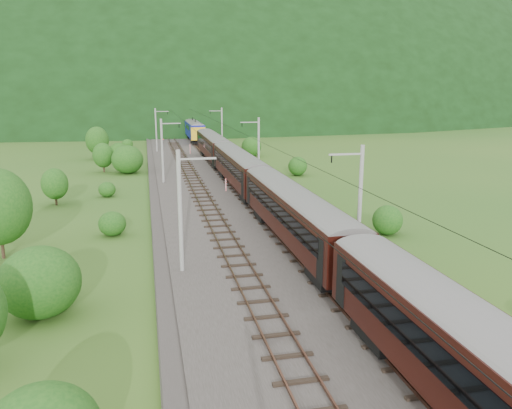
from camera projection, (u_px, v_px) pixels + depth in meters
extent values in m
plane|color=#27571B|center=(273.00, 268.00, 34.32)|extent=(600.00, 600.00, 0.00)
cube|color=#38332D|center=(245.00, 227.00, 43.79)|extent=(14.00, 220.00, 0.30)
cube|color=#513022|center=(210.00, 225.00, 43.06)|extent=(0.08, 220.00, 0.15)
cube|color=#513022|center=(226.00, 224.00, 43.36)|extent=(0.08, 220.00, 0.15)
cube|color=black|center=(218.00, 226.00, 43.24)|extent=(2.40, 220.00, 0.12)
cube|color=#513022|center=(264.00, 222.00, 44.06)|extent=(0.08, 220.00, 0.15)
cube|color=#513022|center=(279.00, 221.00, 44.36)|extent=(0.08, 220.00, 0.15)
cube|color=black|center=(271.00, 223.00, 44.25)|extent=(2.40, 220.00, 0.12)
cylinder|color=gray|center=(180.00, 212.00, 32.04)|extent=(0.28, 0.28, 8.00)
cube|color=gray|center=(197.00, 159.00, 31.51)|extent=(2.40, 0.12, 0.12)
cylinder|color=black|center=(213.00, 163.00, 31.78)|extent=(0.10, 0.10, 0.50)
cylinder|color=gray|center=(162.00, 151.00, 62.45)|extent=(0.28, 0.28, 8.00)
cube|color=gray|center=(171.00, 123.00, 61.92)|extent=(2.40, 0.12, 0.12)
cylinder|color=black|center=(179.00, 126.00, 62.20)|extent=(0.10, 0.10, 0.50)
cylinder|color=gray|center=(156.00, 130.00, 92.87)|extent=(0.28, 0.28, 8.00)
cube|color=gray|center=(162.00, 111.00, 92.34)|extent=(2.40, 0.12, 0.12)
cylinder|color=black|center=(167.00, 113.00, 92.62)|extent=(0.10, 0.10, 0.50)
cylinder|color=gray|center=(153.00, 119.00, 123.28)|extent=(0.28, 0.28, 8.00)
cube|color=gray|center=(157.00, 105.00, 122.75)|extent=(2.40, 0.12, 0.12)
cylinder|color=black|center=(161.00, 107.00, 123.03)|extent=(0.10, 0.10, 0.50)
cylinder|color=gray|center=(151.00, 113.00, 153.70)|extent=(0.28, 0.28, 8.00)
cube|color=gray|center=(155.00, 102.00, 153.17)|extent=(2.40, 0.12, 0.12)
cylinder|color=black|center=(158.00, 103.00, 153.45)|extent=(0.10, 0.10, 0.50)
cylinder|color=gray|center=(360.00, 202.00, 34.63)|extent=(0.28, 0.28, 8.00)
cube|color=gray|center=(346.00, 154.00, 33.60)|extent=(2.40, 0.12, 0.12)
cylinder|color=black|center=(332.00, 159.00, 33.46)|extent=(0.10, 0.10, 0.50)
cylinder|color=gray|center=(259.00, 148.00, 65.05)|extent=(0.28, 0.28, 8.00)
cube|color=gray|center=(250.00, 122.00, 64.01)|extent=(2.40, 0.12, 0.12)
cylinder|color=black|center=(242.00, 125.00, 63.87)|extent=(0.10, 0.10, 0.50)
cylinder|color=gray|center=(222.00, 129.00, 95.46)|extent=(0.28, 0.28, 8.00)
cube|color=gray|center=(215.00, 111.00, 94.43)|extent=(2.40, 0.12, 0.12)
cylinder|color=black|center=(210.00, 113.00, 94.29)|extent=(0.10, 0.10, 0.50)
cylinder|color=gray|center=(203.00, 119.00, 125.88)|extent=(0.28, 0.28, 8.00)
cube|color=gray|center=(198.00, 105.00, 124.84)|extent=(2.40, 0.12, 0.12)
cylinder|color=black|center=(194.00, 106.00, 124.70)|extent=(0.10, 0.10, 0.50)
cylinder|color=gray|center=(191.00, 113.00, 156.29)|extent=(0.28, 0.28, 8.00)
cube|color=gray|center=(187.00, 102.00, 155.26)|extent=(2.40, 0.12, 0.12)
cylinder|color=black|center=(184.00, 103.00, 155.12)|extent=(0.10, 0.10, 0.50)
cylinder|color=black|center=(216.00, 149.00, 41.69)|extent=(0.03, 198.00, 0.03)
cylinder|color=black|center=(272.00, 147.00, 42.70)|extent=(0.03, 198.00, 0.03)
ellipsoid|color=black|center=(159.00, 109.00, 281.45)|extent=(504.00, 360.00, 244.00)
cube|color=black|center=(503.00, 388.00, 15.55)|extent=(2.89, 21.89, 2.99)
cylinder|color=slate|center=(508.00, 349.00, 15.24)|extent=(2.89, 21.78, 2.89)
cube|color=black|center=(463.00, 384.00, 15.16)|extent=(0.05, 19.26, 1.14)
cube|color=black|center=(386.00, 331.00, 23.28)|extent=(2.19, 3.18, 0.90)
cube|color=black|center=(294.00, 213.00, 37.16)|extent=(2.89, 21.89, 2.99)
cylinder|color=slate|center=(294.00, 195.00, 36.85)|extent=(2.89, 21.78, 2.89)
cube|color=black|center=(275.00, 209.00, 36.77)|extent=(0.05, 19.26, 1.14)
cube|color=black|center=(313.00, 207.00, 37.38)|extent=(0.05, 19.26, 1.14)
cube|color=black|center=(330.00, 274.00, 30.32)|extent=(2.19, 3.18, 0.90)
cube|color=black|center=(269.00, 213.00, 44.89)|extent=(2.19, 3.18, 0.90)
cube|color=black|center=(239.00, 167.00, 58.77)|extent=(2.89, 21.89, 2.99)
cylinder|color=slate|center=(239.00, 155.00, 58.46)|extent=(2.89, 21.78, 2.89)
cube|color=black|center=(226.00, 164.00, 58.38)|extent=(0.05, 19.26, 1.14)
cube|color=black|center=(251.00, 163.00, 58.99)|extent=(0.05, 19.26, 1.14)
cube|color=black|center=(252.00, 196.00, 51.93)|extent=(2.19, 3.18, 0.90)
cube|color=black|center=(228.00, 172.00, 66.50)|extent=(2.19, 3.18, 0.90)
cube|color=black|center=(213.00, 145.00, 80.38)|extent=(2.89, 21.89, 2.99)
cylinder|color=slate|center=(213.00, 137.00, 80.07)|extent=(2.89, 21.78, 2.89)
cube|color=black|center=(204.00, 143.00, 79.99)|extent=(0.05, 19.26, 1.14)
cube|color=black|center=(222.00, 143.00, 80.60)|extent=(0.05, 19.26, 1.14)
cube|color=black|center=(220.00, 164.00, 73.54)|extent=(2.19, 3.18, 0.90)
cube|color=black|center=(208.00, 151.00, 88.11)|extent=(2.19, 3.18, 0.90)
cube|color=#121895|center=(194.00, 129.00, 110.50)|extent=(2.89, 17.91, 2.99)
cylinder|color=slate|center=(194.00, 123.00, 110.19)|extent=(2.89, 17.82, 2.89)
cube|color=black|center=(187.00, 128.00, 110.11)|extent=(0.05, 15.76, 1.14)
cube|color=black|center=(201.00, 128.00, 110.72)|extent=(0.05, 15.76, 1.14)
cube|color=black|center=(197.00, 141.00, 104.99)|extent=(2.19, 3.18, 0.90)
cube|color=black|center=(192.00, 136.00, 116.90)|extent=(2.19, 3.18, 0.90)
cube|color=gold|center=(191.00, 127.00, 118.87)|extent=(2.94, 0.50, 2.69)
cube|color=gold|center=(198.00, 134.00, 102.22)|extent=(2.94, 0.50, 2.69)
cube|color=black|center=(193.00, 119.00, 112.88)|extent=(0.08, 1.60, 0.90)
cylinder|color=red|center=(190.00, 149.00, 90.56)|extent=(0.18, 0.18, 1.68)
cylinder|color=red|center=(226.00, 185.00, 57.92)|extent=(0.16, 0.16, 1.47)
cylinder|color=black|center=(163.00, 145.00, 96.67)|extent=(0.13, 0.13, 1.87)
sphere|color=red|center=(163.00, 139.00, 96.44)|extent=(0.22, 0.22, 0.22)
ellipsoid|color=#184A13|center=(40.00, 282.00, 26.64)|extent=(4.33, 4.33, 3.89)
ellipsoid|color=#184A13|center=(112.00, 224.00, 41.48)|extent=(2.28, 2.28, 2.05)
ellipsoid|color=#184A13|center=(107.00, 189.00, 56.22)|extent=(1.90, 1.90, 1.71)
ellipsoid|color=#184A13|center=(127.00, 160.00, 71.16)|extent=(4.49, 4.49, 4.04)
ellipsoid|color=#184A13|center=(119.00, 151.00, 84.83)|extent=(3.21, 3.21, 2.88)
ellipsoid|color=#184A13|center=(127.00, 144.00, 99.71)|extent=(2.18, 2.18, 1.96)
ellipsoid|color=#184A13|center=(132.00, 136.00, 116.86)|extent=(2.21, 2.21, 1.99)
cylinder|color=black|center=(1.00, 234.00, 35.79)|extent=(0.24, 0.24, 3.59)
cylinder|color=black|center=(56.00, 195.00, 52.24)|extent=(0.24, 0.24, 2.13)
ellipsoid|color=#184A13|center=(55.00, 184.00, 51.96)|extent=(2.74, 2.74, 3.28)
cylinder|color=black|center=(104.00, 164.00, 72.51)|extent=(0.24, 0.24, 2.32)
ellipsoid|color=#184A13|center=(103.00, 155.00, 72.20)|extent=(2.98, 2.98, 3.57)
cylinder|color=black|center=(98.00, 150.00, 85.56)|extent=(0.24, 0.24, 3.02)
ellipsoid|color=#184A13|center=(97.00, 140.00, 85.16)|extent=(3.89, 3.89, 4.67)
ellipsoid|color=#184A13|center=(387.00, 222.00, 41.75)|extent=(2.52, 2.52, 2.26)
ellipsoid|color=#184A13|center=(298.00, 167.00, 69.74)|extent=(2.64, 2.64, 2.38)
ellipsoid|color=#184A13|center=(251.00, 148.00, 88.83)|extent=(3.51, 3.51, 3.16)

